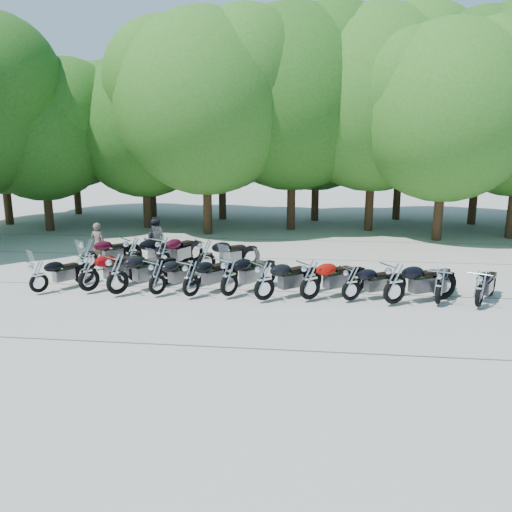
# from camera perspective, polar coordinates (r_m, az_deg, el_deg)

# --- Properties ---
(ground) EXTENTS (90.00, 90.00, 0.00)m
(ground) POSITION_cam_1_polar(r_m,az_deg,el_deg) (14.11, -0.70, -5.69)
(ground) COLOR #9D998E
(ground) RESTS_ON ground
(tree_1) EXTENTS (6.97, 6.97, 8.55)m
(tree_1) POSITION_cam_1_polar(r_m,az_deg,el_deg) (28.11, -23.32, 12.92)
(tree_1) COLOR #3A2614
(tree_1) RESTS_ON ground
(tree_2) EXTENTS (7.31, 7.31, 8.97)m
(tree_2) POSITION_cam_1_polar(r_m,az_deg,el_deg) (27.63, -12.74, 14.15)
(tree_2) COLOR #3A2614
(tree_2) RESTS_ON ground
(tree_3) EXTENTS (8.70, 8.70, 10.67)m
(tree_3) POSITION_cam_1_polar(r_m,az_deg,el_deg) (25.15, -5.80, 16.87)
(tree_3) COLOR #3A2614
(tree_3) RESTS_ON ground
(tree_4) EXTENTS (9.13, 9.13, 11.20)m
(tree_4) POSITION_cam_1_polar(r_m,az_deg,el_deg) (26.49, 4.22, 17.37)
(tree_4) COLOR #3A2614
(tree_4) RESTS_ON ground
(tree_5) EXTENTS (9.04, 9.04, 11.10)m
(tree_5) POSITION_cam_1_polar(r_m,az_deg,el_deg) (26.73, 13.39, 16.90)
(tree_5) COLOR #3A2614
(tree_5) RESTS_ON ground
(tree_6) EXTENTS (8.00, 8.00, 9.82)m
(tree_6) POSITION_cam_1_polar(r_m,az_deg,el_deg) (24.84, 20.93, 15.02)
(tree_6) COLOR #3A2614
(tree_6) RESTS_ON ground
(tree_9) EXTENTS (7.59, 7.59, 9.32)m
(tree_9) POSITION_cam_1_polar(r_m,az_deg,el_deg) (34.44, -20.28, 13.68)
(tree_9) COLOR #3A2614
(tree_9) RESTS_ON ground
(tree_10) EXTENTS (7.78, 7.78, 9.55)m
(tree_10) POSITION_cam_1_polar(r_m,az_deg,el_deg) (31.88, -12.09, 14.56)
(tree_10) COLOR #3A2614
(tree_10) RESTS_ON ground
(tree_11) EXTENTS (7.56, 7.56, 9.28)m
(tree_11) POSITION_cam_1_polar(r_m,az_deg,el_deg) (30.23, -3.98, 14.62)
(tree_11) COLOR #3A2614
(tree_11) RESTS_ON ground
(tree_12) EXTENTS (7.88, 7.88, 9.67)m
(tree_12) POSITION_cam_1_polar(r_m,az_deg,el_deg) (29.78, 6.99, 15.03)
(tree_12) COLOR #3A2614
(tree_12) RESTS_ON ground
(tree_13) EXTENTS (8.31, 8.31, 10.20)m
(tree_13) POSITION_cam_1_polar(r_m,az_deg,el_deg) (31.20, 16.34, 15.09)
(tree_13) COLOR #3A2614
(tree_13) RESTS_ON ground
(tree_14) EXTENTS (8.02, 8.02, 9.84)m
(tree_14) POSITION_cam_1_polar(r_m,az_deg,el_deg) (30.75, 24.33, 14.15)
(tree_14) COLOR #3A2614
(tree_14) RESTS_ON ground
(motorcycle_0) EXTENTS (1.69, 2.07, 1.17)m
(motorcycle_0) POSITION_cam_1_polar(r_m,az_deg,el_deg) (16.36, -23.63, -2.05)
(motorcycle_0) COLOR black
(motorcycle_0) RESTS_ON ground
(motorcycle_1) EXTENTS (2.00, 2.45, 1.39)m
(motorcycle_1) POSITION_cam_1_polar(r_m,az_deg,el_deg) (15.90, -18.61, -1.65)
(motorcycle_1) COLOR #7D0408
(motorcycle_1) RESTS_ON ground
(motorcycle_2) EXTENTS (2.16, 2.52, 1.45)m
(motorcycle_2) POSITION_cam_1_polar(r_m,az_deg,el_deg) (15.31, -15.60, -1.87)
(motorcycle_2) COLOR black
(motorcycle_2) RESTS_ON ground
(motorcycle_3) EXTENTS (1.76, 2.25, 1.26)m
(motorcycle_3) POSITION_cam_1_polar(r_m,az_deg,el_deg) (15.04, -11.23, -2.27)
(motorcycle_3) COLOR black
(motorcycle_3) RESTS_ON ground
(motorcycle_4) EXTENTS (1.83, 2.27, 1.28)m
(motorcycle_4) POSITION_cam_1_polar(r_m,az_deg,el_deg) (14.69, -7.44, -2.44)
(motorcycle_4) COLOR black
(motorcycle_4) RESTS_ON ground
(motorcycle_5) EXTENTS (1.99, 2.45, 1.39)m
(motorcycle_5) POSITION_cam_1_polar(r_m,az_deg,el_deg) (14.59, -3.08, -2.24)
(motorcycle_5) COLOR black
(motorcycle_5) RESTS_ON ground
(motorcycle_6) EXTENTS (2.30, 2.09, 1.35)m
(motorcycle_6) POSITION_cam_1_polar(r_m,az_deg,el_deg) (14.19, 0.96, -2.73)
(motorcycle_6) COLOR black
(motorcycle_6) RESTS_ON ground
(motorcycle_7) EXTENTS (2.37, 2.03, 1.36)m
(motorcycle_7) POSITION_cam_1_polar(r_m,az_deg,el_deg) (14.34, 6.21, -2.63)
(motorcycle_7) COLOR #9C0D05
(motorcycle_7) RESTS_ON ground
(motorcycle_8) EXTENTS (2.19, 1.57, 1.20)m
(motorcycle_8) POSITION_cam_1_polar(r_m,az_deg,el_deg) (14.46, 10.85, -2.97)
(motorcycle_8) COLOR black
(motorcycle_8) RESTS_ON ground
(motorcycle_9) EXTENTS (2.53, 1.84, 1.40)m
(motorcycle_9) POSITION_cam_1_polar(r_m,az_deg,el_deg) (14.39, 15.58, -2.90)
(motorcycle_9) COLOR black
(motorcycle_9) RESTS_ON ground
(motorcycle_10) EXTENTS (1.36, 2.24, 1.21)m
(motorcycle_10) POSITION_cam_1_polar(r_m,az_deg,el_deg) (14.82, 20.22, -3.14)
(motorcycle_10) COLOR black
(motorcycle_10) RESTS_ON ground
(motorcycle_11) EXTENTS (1.61, 2.18, 1.21)m
(motorcycle_11) POSITION_cam_1_polar(r_m,az_deg,el_deg) (14.98, 24.24, -3.33)
(motorcycle_11) COLOR black
(motorcycle_11) RESTS_ON ground
(motorcycle_12) EXTENTS (2.14, 2.13, 1.31)m
(motorcycle_12) POSITION_cam_1_polar(r_m,az_deg,el_deg) (18.71, -18.63, 0.30)
(motorcycle_12) COLOR #360714
(motorcycle_12) RESTS_ON ground
(motorcycle_13) EXTENTS (2.41, 2.33, 1.45)m
(motorcycle_13) POSITION_cam_1_polar(r_m,az_deg,el_deg) (17.92, -13.85, 0.32)
(motorcycle_13) COLOR black
(motorcycle_13) RESTS_ON ground
(motorcycle_14) EXTENTS (1.77, 2.59, 1.42)m
(motorcycle_14) POSITION_cam_1_polar(r_m,az_deg,el_deg) (17.84, -10.62, 0.35)
(motorcycle_14) COLOR #3C0819
(motorcycle_14) RESTS_ON ground
(motorcycle_15) EXTENTS (2.39, 2.06, 1.38)m
(motorcycle_15) POSITION_cam_1_polar(r_m,az_deg,el_deg) (17.40, -5.71, 0.14)
(motorcycle_15) COLOR black
(motorcycle_15) RESTS_ON ground
(rider_0) EXTENTS (0.64, 0.48, 1.60)m
(rider_0) POSITION_cam_1_polar(r_m,az_deg,el_deg) (19.61, -17.58, 1.36)
(rider_0) COLOR brown
(rider_0) RESTS_ON ground
(rider_1) EXTENTS (0.91, 0.74, 1.75)m
(rider_1) POSITION_cam_1_polar(r_m,az_deg,el_deg) (19.08, -11.47, 1.62)
(rider_1) COLOR black
(rider_1) RESTS_ON ground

